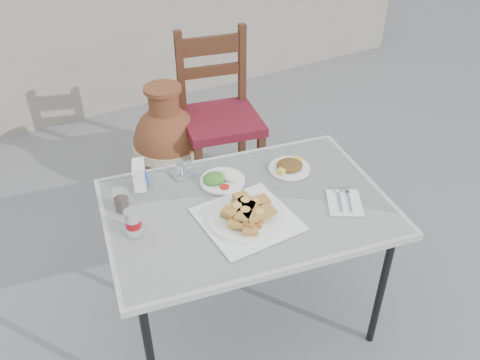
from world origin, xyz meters
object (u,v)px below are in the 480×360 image
cafe_table (247,213)px  terracotta_urn (168,146)px  salad_chopped_plate (290,166)px  napkin_holder (139,175)px  salad_rice_plate (222,179)px  chair (219,115)px  soda_can (133,222)px  pide_plate (247,213)px  cola_glass (122,201)px  condiment_caddy (183,170)px

cafe_table → terracotta_urn: terracotta_urn is taller
salad_chopped_plate → napkin_holder: (-0.62, 0.21, 0.04)m
salad_rice_plate → chair: bearing=63.4°
salad_rice_plate → soda_can: soda_can is taller
cafe_table → salad_rice_plate: 0.20m
pide_plate → salad_chopped_plate: bearing=31.3°
salad_rice_plate → cola_glass: 0.43m
salad_chopped_plate → soda_can: size_ratio=1.72×
salad_chopped_plate → pide_plate: bearing=-148.7°
salad_chopped_plate → cola_glass: size_ratio=2.00×
salad_rice_plate → terracotta_urn: salad_rice_plate is taller
salad_rice_plate → condiment_caddy: (-0.12, 0.14, 0.00)m
cafe_table → condiment_caddy: (-0.14, 0.32, 0.07)m
terracotta_urn → salad_rice_plate: bearing=-96.6°
pide_plate → condiment_caddy: size_ratio=3.51×
salad_rice_plate → napkin_holder: bearing=155.6°
condiment_caddy → terracotta_urn: bearing=73.8°
napkin_holder → terracotta_urn: napkin_holder is taller
napkin_holder → condiment_caddy: 0.20m
cafe_table → soda_can: soda_can is taller
cafe_table → chair: 1.10m
cafe_table → soda_can: (-0.46, 0.06, 0.10)m
salad_chopped_plate → napkin_holder: napkin_holder is taller
cafe_table → napkin_holder: size_ratio=10.96×
condiment_caddy → chair: 0.90m
napkin_holder → pide_plate: bearing=-34.6°
cola_glass → condiment_caddy: cola_glass is taller
napkin_holder → chair: size_ratio=0.12×
cafe_table → terracotta_urn: 1.15m
napkin_holder → soda_can: bearing=-94.1°
napkin_holder → terracotta_urn: (0.42, 0.77, -0.41)m
pide_plate → soda_can: soda_can is taller
salad_rice_plate → napkin_holder: 0.35m
napkin_holder → chair: 1.03m
cafe_table → napkin_holder: bearing=135.3°
cafe_table → condiment_caddy: bearing=113.2°
salad_rice_plate → salad_chopped_plate: salad_rice_plate is taller
pide_plate → cola_glass: (-0.40, 0.30, 0.01)m
pide_plate → terracotta_urn: 1.25m
salad_chopped_plate → condiment_caddy: size_ratio=1.84×
soda_can → cola_glass: (0.01, 0.16, -0.01)m
salad_rice_plate → chair: size_ratio=0.20×
soda_can → cafe_table: bearing=-7.1°
salad_rice_plate → napkin_holder: size_ratio=1.70×
cafe_table → terracotta_urn: size_ratio=1.72×
cola_glass → terracotta_urn: size_ratio=0.13×
napkin_holder → salad_chopped_plate: bearing=2.2°
soda_can → condiment_caddy: size_ratio=1.07×
salad_rice_plate → salad_chopped_plate: (0.30, -0.06, -0.00)m
napkin_holder → condiment_caddy: napkin_holder is taller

